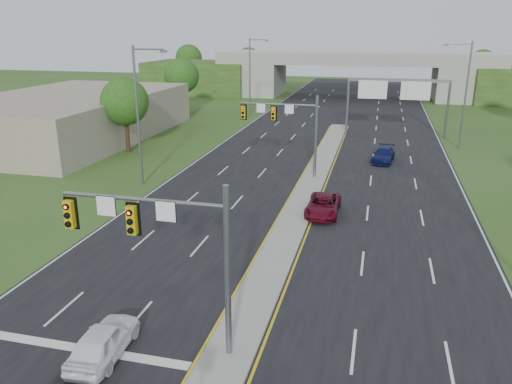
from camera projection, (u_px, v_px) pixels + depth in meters
The scene contains 20 objects.
ground at pixel (229, 356), 19.47m from camera, with size 240.00×240.00×0.00m, color #2C4619.
road at pixel (327, 152), 51.74m from camera, with size 24.00×160.00×0.02m, color black.
median at pixel (311, 184), 40.65m from camera, with size 2.00×54.00×0.16m, color gray.
lane_markings at pixel (313, 166), 46.26m from camera, with size 23.72×160.00×0.01m.
signal_mast_near at pixel (168, 240), 18.45m from camera, with size 6.62×0.60×7.00m.
signal_mast_far at pixel (289, 123), 41.50m from camera, with size 6.62×0.60×7.00m.
sign_gantry at pixel (396, 91), 57.73m from camera, with size 11.58×0.44×6.67m.
overpass at pixel (355, 78), 92.13m from camera, with size 80.00×14.00×8.10m.
lightpole_l_mid at pixel (140, 110), 39.06m from camera, with size 2.85×0.25×11.00m.
lightpole_l_far at pixel (251, 73), 71.33m from camera, with size 2.85×0.25×11.00m.
lightpole_r_far at pixel (464, 90), 51.41m from camera, with size 2.85×0.25×11.00m.
tree_l_near at pixel (125, 102), 50.10m from camera, with size 4.80×4.80×7.60m.
tree_l_mid at pixel (181, 76), 73.97m from camera, with size 5.20×5.20×8.12m.
tree_back_a at pixel (189, 58), 113.04m from camera, with size 6.00×6.00×8.85m.
tree_back_b at pixel (248, 60), 109.93m from camera, with size 5.60×5.60×8.32m.
tree_back_c at pixel (482, 64), 98.94m from camera, with size 5.60×5.60×8.32m.
commercial_building at pixel (69, 116), 57.84m from camera, with size 18.00×30.00×5.00m, color gray.
car_white at pixel (103, 341), 19.26m from camera, with size 1.60×3.98×1.36m, color white.
car_far_a at pixel (323, 205), 34.12m from camera, with size 2.14×4.64×1.29m, color #57081A.
car_far_b at pixel (384, 155), 47.72m from camera, with size 1.83×4.50×1.30m, color #0C1249.
Camera 1 is at (5.00, -15.76, 12.16)m, focal length 35.00 mm.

